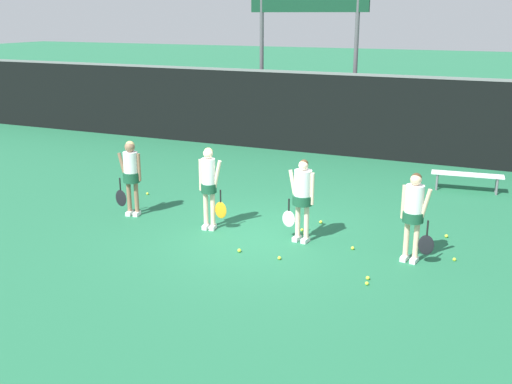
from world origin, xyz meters
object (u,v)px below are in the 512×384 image
object	(u,v)px
player_3	(414,210)
tennis_ball_5	(353,248)
tennis_ball_3	(239,251)
tennis_ball_7	(279,258)
tennis_ball_0	(367,283)
tennis_ball_2	(454,259)
bench_courtside	(467,176)
tennis_ball_9	(446,236)
player_1	(209,182)
tennis_ball_6	(302,230)
tennis_ball_4	(321,222)
scoreboard	(308,4)
player_2	(302,193)
tennis_ball_1	(305,233)
player_0	(131,171)
tennis_ball_8	(368,278)
tennis_ball_10	(147,194)

from	to	relation	value
player_3	tennis_ball_5	bearing A→B (deg)	-177.38
tennis_ball_3	tennis_ball_7	world-z (taller)	tennis_ball_3
tennis_ball_0	tennis_ball_2	size ratio (longest dim) A/B	0.99
bench_courtside	tennis_ball_3	size ratio (longest dim) A/B	25.55
tennis_ball_0	tennis_ball_9	bearing A→B (deg)	71.52
player_1	tennis_ball_6	world-z (taller)	player_1
bench_courtside	tennis_ball_2	world-z (taller)	bench_courtside
tennis_ball_7	tennis_ball_5	bearing A→B (deg)	42.44
tennis_ball_2	tennis_ball_5	distance (m)	1.91
tennis_ball_4	tennis_ball_9	distance (m)	2.67
tennis_ball_7	tennis_ball_9	size ratio (longest dim) A/B	0.96
scoreboard	tennis_ball_2	size ratio (longest dim) A/B	92.82
tennis_ball_6	player_2	bearing A→B (deg)	-71.80
tennis_ball_1	tennis_ball_9	distance (m)	2.94
player_0	tennis_ball_8	size ratio (longest dim) A/B	25.50
bench_courtside	tennis_ball_9	size ratio (longest dim) A/B	26.33
tennis_ball_9	tennis_ball_10	distance (m)	7.41
tennis_ball_1	tennis_ball_7	size ratio (longest dim) A/B	1.07
tennis_ball_3	tennis_ball_4	distance (m)	2.43
tennis_ball_3	tennis_ball_7	xyz separation A→B (m)	(0.85, -0.03, -0.00)
tennis_ball_2	tennis_ball_5	bearing A→B (deg)	-173.48
tennis_ball_10	player_0	bearing A→B (deg)	-68.00
player_0	tennis_ball_10	xyz separation A→B (m)	(-0.59, 1.47, -1.00)
scoreboard	tennis_ball_8	bearing A→B (deg)	-65.22
bench_courtside	player_0	distance (m)	8.59
tennis_ball_1	player_3	bearing A→B (deg)	-12.57
tennis_ball_5	tennis_ball_7	size ratio (longest dim) A/B	1.01
tennis_ball_1	tennis_ball_2	xyz separation A→B (m)	(3.04, -0.18, -0.00)
scoreboard	player_0	xyz separation A→B (m)	(-1.12, -8.83, -3.72)
tennis_ball_5	player_3	bearing A→B (deg)	-5.40
tennis_ball_4	tennis_ball_8	distance (m)	2.97
tennis_ball_1	tennis_ball_3	xyz separation A→B (m)	(-0.86, -1.42, -0.00)
player_0	tennis_ball_9	distance (m)	7.03
tennis_ball_0	tennis_ball_2	xyz separation A→B (m)	(1.26, 1.69, 0.00)
player_0	player_2	world-z (taller)	player_0
tennis_ball_3	tennis_ball_8	xyz separation A→B (m)	(2.60, -0.24, -0.00)
player_0	tennis_ball_1	distance (m)	4.20
tennis_ball_2	tennis_ball_9	distance (m)	1.25
scoreboard	tennis_ball_10	world-z (taller)	scoreboard
tennis_ball_0	tennis_ball_10	xyz separation A→B (m)	(-6.44, 3.00, 0.00)
scoreboard	tennis_ball_7	bearing A→B (deg)	-73.52
tennis_ball_7	tennis_ball_8	size ratio (longest dim) A/B	0.98
tennis_ball_7	scoreboard	bearing A→B (deg)	106.48
player_3	tennis_ball_9	size ratio (longest dim) A/B	24.55
tennis_ball_3	tennis_ball_10	bearing A→B (deg)	146.26
scoreboard	player_0	distance (m)	9.65
scoreboard	player_0	size ratio (longest dim) A/B	3.47
tennis_ball_1	tennis_ball_3	bearing A→B (deg)	-121.13
tennis_ball_9	tennis_ball_3	bearing A→B (deg)	-145.78
bench_courtside	tennis_ball_6	world-z (taller)	bench_courtside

